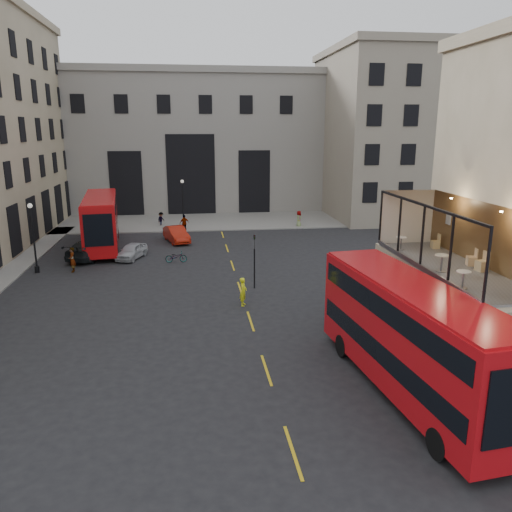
{
  "coord_description": "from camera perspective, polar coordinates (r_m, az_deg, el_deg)",
  "views": [
    {
      "loc": [
        -5.2,
        -20.54,
        10.75
      ],
      "look_at": [
        -1.25,
        9.28,
        3.0
      ],
      "focal_mm": 35.0,
      "sensor_mm": 36.0,
      "label": 1
    }
  ],
  "objects": [
    {
      "name": "cafe_floor",
      "position": [
        24.44,
        21.37,
        -1.27
      ],
      "size": [
        3.0,
        10.0,
        0.1
      ],
      "primitive_type": "cube",
      "color": "slate",
      "rests_on": "host_frontage"
    },
    {
      "name": "ground",
      "position": [
        23.76,
        6.09,
        -12.54
      ],
      "size": [
        140.0,
        140.0,
        0.0
      ],
      "primitive_type": "plane",
      "color": "black",
      "rests_on": "ground"
    },
    {
      "name": "cyclist",
      "position": [
        30.99,
        -1.47,
        -4.09
      ],
      "size": [
        0.61,
        0.75,
        1.79
      ],
      "primitive_type": "imported",
      "rotation": [
        0.0,
        0.0,
        1.26
      ],
      "color": "yellow",
      "rests_on": "ground"
    },
    {
      "name": "car_c",
      "position": [
        44.43,
        -18.29,
        0.79
      ],
      "size": [
        4.06,
        6.1,
        1.64
      ],
      "primitive_type": "imported",
      "rotation": [
        0.0,
        0.0,
        2.8
      ],
      "color": "black",
      "rests_on": "ground"
    },
    {
      "name": "building_right",
      "position": [
        65.55,
        15.51,
        13.63
      ],
      "size": [
        16.6,
        18.6,
        20.0
      ],
      "color": "gray",
      "rests_on": "ground"
    },
    {
      "name": "street_lamp_a",
      "position": [
        41.16,
        -24.04,
        1.47
      ],
      "size": [
        0.36,
        0.36,
        5.33
      ],
      "color": "black",
      "rests_on": "ground"
    },
    {
      "name": "bicycle",
      "position": [
        41.51,
        -9.11,
        -0.09
      ],
      "size": [
        1.76,
        0.64,
        0.92
      ],
      "primitive_type": "imported",
      "rotation": [
        0.0,
        0.0,
        1.59
      ],
      "color": "gray",
      "rests_on": "ground"
    },
    {
      "name": "pedestrian_e",
      "position": [
        40.64,
        -20.27,
        -0.4
      ],
      "size": [
        0.53,
        0.75,
        1.93
      ],
      "primitive_type": "imported",
      "rotation": [
        0.0,
        0.0,
        4.82
      ],
      "color": "gray",
      "rests_on": "ground"
    },
    {
      "name": "cafe_chair_b",
      "position": [
        24.18,
        24.42,
        -0.95
      ],
      "size": [
        0.49,
        0.49,
        0.88
      ],
      "color": "#D6B37C",
      "rests_on": "cafe_floor"
    },
    {
      "name": "pedestrian_c",
      "position": [
        53.48,
        -8.18,
        3.71
      ],
      "size": [
        1.17,
        0.84,
        1.85
      ],
      "primitive_type": "imported",
      "rotation": [
        0.0,
        0.0,
        3.54
      ],
      "color": "gray",
      "rests_on": "ground"
    },
    {
      "name": "traffic_light_near",
      "position": [
        33.85,
        -0.18,
        0.21
      ],
      "size": [
        0.16,
        0.2,
        3.8
      ],
      "color": "black",
      "rests_on": "ground"
    },
    {
      "name": "host_frontage",
      "position": [
        25.12,
        20.89,
        -6.33
      ],
      "size": [
        3.0,
        11.0,
        4.5
      ],
      "primitive_type": "cube",
      "color": "#BDAC8D",
      "rests_on": "ground"
    },
    {
      "name": "pedestrian_b",
      "position": [
        57.02,
        -10.79,
        4.14
      ],
      "size": [
        1.06,
        1.19,
        1.6
      ],
      "primitive_type": "imported",
      "rotation": [
        0.0,
        0.0,
        0.99
      ],
      "color": "gray",
      "rests_on": "ground"
    },
    {
      "name": "cafe_table_mid",
      "position": [
        23.34,
        20.47,
        -0.48
      ],
      "size": [
        0.61,
        0.61,
        0.76
      ],
      "color": "beige",
      "rests_on": "cafe_floor"
    },
    {
      "name": "bus_near",
      "position": [
        21.44,
        17.23,
        -8.42
      ],
      "size": [
        3.98,
        12.08,
        4.73
      ],
      "color": "red",
      "rests_on": "ground"
    },
    {
      "name": "car_b",
      "position": [
        48.9,
        -9.09,
        2.47
      ],
      "size": [
        2.85,
        4.83,
        1.5
      ],
      "primitive_type": "imported",
      "rotation": [
        0.0,
        0.0,
        0.29
      ],
      "color": "#A71A0A",
      "rests_on": "ground"
    },
    {
      "name": "pedestrian_a",
      "position": [
        54.94,
        -16.47,
        3.51
      ],
      "size": [
        1.04,
        0.93,
        1.78
      ],
      "primitive_type": "imported",
      "rotation": [
        0.0,
        0.0,
        -0.35
      ],
      "color": "gray",
      "rests_on": "ground"
    },
    {
      "name": "cafe_table_near",
      "position": [
        21.23,
        22.61,
        -2.22
      ],
      "size": [
        0.56,
        0.56,
        0.7
      ],
      "color": "white",
      "rests_on": "cafe_floor"
    },
    {
      "name": "traffic_light_far",
      "position": [
        50.21,
        -18.74,
        4.14
      ],
      "size": [
        0.16,
        0.2,
        3.8
      ],
      "color": "black",
      "rests_on": "ground"
    },
    {
      "name": "pedestrian_d",
      "position": [
        55.8,
        4.92,
        4.23
      ],
      "size": [
        0.65,
        0.93,
        1.81
      ],
      "primitive_type": "imported",
      "rotation": [
        0.0,
        0.0,
        1.66
      ],
      "color": "gray",
      "rests_on": "ground"
    },
    {
      "name": "pavement_far",
      "position": [
        59.51,
        -8.21,
        3.95
      ],
      "size": [
        40.0,
        12.0,
        0.12
      ],
      "primitive_type": "cube",
      "color": "slate",
      "rests_on": "ground"
    },
    {
      "name": "cafe_chair_d",
      "position": [
        27.82,
        19.83,
        1.3
      ],
      "size": [
        0.41,
        0.41,
        0.77
      ],
      "color": "tan",
      "rests_on": "cafe_floor"
    },
    {
      "name": "gateway",
      "position": [
        68.54,
        -7.58,
        13.19
      ],
      "size": [
        35.0,
        10.6,
        18.0
      ],
      "color": "gray",
      "rests_on": "ground"
    },
    {
      "name": "bus_far",
      "position": [
        47.58,
        -17.29,
        4.04
      ],
      "size": [
        4.24,
        12.26,
        4.79
      ],
      "color": "#B40C0F",
      "rests_on": "ground"
    },
    {
      "name": "cafe_chair_c",
      "position": [
        24.95,
        23.43,
        -0.46
      ],
      "size": [
        0.48,
        0.48,
        0.8
      ],
      "color": "tan",
      "rests_on": "cafe_floor"
    },
    {
      "name": "car_a",
      "position": [
        43.39,
        -14.03,
        0.55
      ],
      "size": [
        2.75,
        4.11,
        1.3
      ],
      "primitive_type": "imported",
      "rotation": [
        0.0,
        0.0,
        -0.35
      ],
      "color": "#A9ADB2",
      "rests_on": "ground"
    },
    {
      "name": "street_lamp_b",
      "position": [
        55.18,
        -8.33,
        5.59
      ],
      "size": [
        0.36,
        0.36,
        5.33
      ],
      "color": "black",
      "rests_on": "ground"
    },
    {
      "name": "cafe_table_far",
      "position": [
        26.93,
        16.26,
        1.63
      ],
      "size": [
        0.53,
        0.53,
        0.67
      ],
      "color": "silver",
      "rests_on": "cafe_floor"
    }
  ]
}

